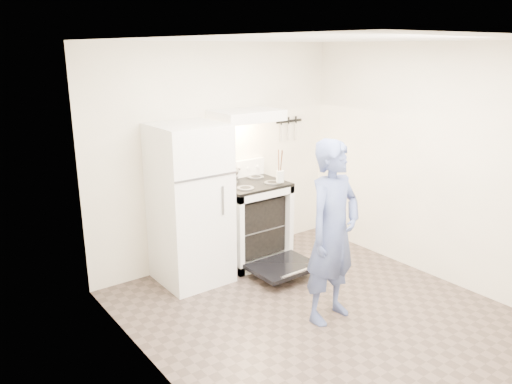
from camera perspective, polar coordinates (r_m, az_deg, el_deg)
floor at (r=4.88m, az=7.73°, el=-13.96°), size 3.60×3.60×0.00m
back_wall at (r=5.76m, az=-4.37°, el=4.26°), size 3.20×0.02×2.50m
refrigerator at (r=5.28m, az=-7.55°, el=-1.43°), size 0.70×0.70×1.70m
stove_body at (r=5.84m, az=-0.58°, el=-3.58°), size 0.76×0.65×0.92m
cooktop at (r=5.70m, az=-0.59°, el=0.92°), size 0.76×0.65×0.03m
backsplash at (r=5.89m, az=-2.23°, el=2.58°), size 0.76×0.07×0.20m
oven_door at (r=5.53m, az=3.10°, el=-8.52°), size 0.70×0.54×0.04m
oven_rack at (r=5.85m, az=-0.58°, el=-3.76°), size 0.60×0.52×0.01m
range_hood at (r=5.60m, az=-1.07°, el=8.75°), size 0.76×0.50×0.12m
knife_strip at (r=6.31m, az=3.80°, el=8.10°), size 0.40×0.02×0.03m
pizza_stone at (r=5.88m, az=0.33°, el=-3.50°), size 0.31×0.31×0.02m
tea_kettle at (r=5.77m, az=-2.81°, el=2.55°), size 0.21×0.17×0.25m
utensil_jar at (r=5.60m, az=2.78°, el=1.79°), size 0.12×0.12×0.13m
person at (r=4.53m, az=8.77°, el=-4.59°), size 0.66×0.48×1.69m
dutch_oven at (r=4.97m, az=8.74°, el=-2.54°), size 0.32×0.25×0.22m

